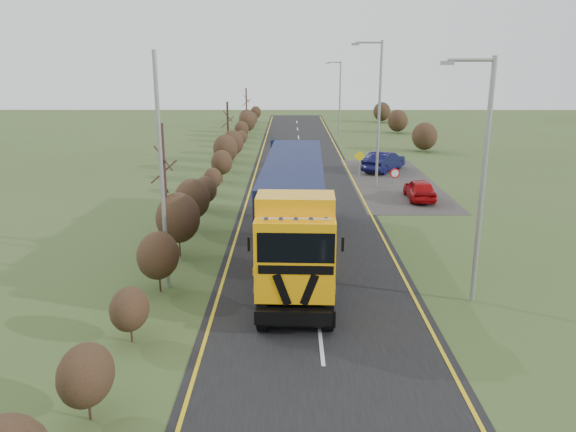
# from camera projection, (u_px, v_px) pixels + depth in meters

# --- Properties ---
(ground) EXTENTS (160.00, 160.00, 0.00)m
(ground) POSITION_uv_depth(u_px,v_px,m) (315.00, 292.00, 21.70)
(ground) COLOR #384E21
(ground) RESTS_ON ground
(road) EXTENTS (8.00, 120.00, 0.02)m
(road) POSITION_uv_depth(u_px,v_px,m) (307.00, 220.00, 31.33)
(road) COLOR black
(road) RESTS_ON ground
(layby) EXTENTS (6.00, 18.00, 0.02)m
(layby) POSITION_uv_depth(u_px,v_px,m) (392.00, 182.00, 40.93)
(layby) COLOR #2D2A28
(layby) RESTS_ON ground
(lane_markings) EXTENTS (7.52, 116.00, 0.01)m
(lane_markings) POSITION_uv_depth(u_px,v_px,m) (308.00, 221.00, 31.03)
(lane_markings) COLOR gold
(lane_markings) RESTS_ON road
(hedgerow) EXTENTS (2.24, 102.04, 6.05)m
(hedgerow) POSITION_uv_depth(u_px,v_px,m) (193.00, 201.00, 28.88)
(hedgerow) COLOR black
(hedgerow) RESTS_ON ground
(lorry) EXTENTS (3.05, 15.74, 4.36)m
(lorry) POSITION_uv_depth(u_px,v_px,m) (294.00, 204.00, 24.86)
(lorry) COLOR black
(lorry) RESTS_ON ground
(car_red_hatchback) EXTENTS (1.70, 3.99, 1.35)m
(car_red_hatchback) POSITION_uv_depth(u_px,v_px,m) (420.00, 189.00, 35.67)
(car_red_hatchback) COLOR #A1080A
(car_red_hatchback) RESTS_ON ground
(car_blue_sedan) EXTENTS (4.08, 4.93, 1.59)m
(car_blue_sedan) POSITION_uv_depth(u_px,v_px,m) (384.00, 161.00, 44.75)
(car_blue_sedan) COLOR black
(car_blue_sedan) RESTS_ON ground
(streetlight_near) EXTENTS (1.88, 0.18, 8.80)m
(streetlight_near) POSITION_uv_depth(u_px,v_px,m) (481.00, 173.00, 19.60)
(streetlight_near) COLOR gray
(streetlight_near) RESTS_ON ground
(streetlight_mid) EXTENTS (2.09, 0.20, 9.88)m
(streetlight_mid) POSITION_uv_depth(u_px,v_px,m) (377.00, 108.00, 37.78)
(streetlight_mid) COLOR gray
(streetlight_mid) RESTS_ON ground
(streetlight_far) EXTENTS (1.80, 0.18, 8.43)m
(streetlight_far) POSITION_uv_depth(u_px,v_px,m) (339.00, 95.00, 65.82)
(streetlight_far) COLOR gray
(streetlight_far) RESTS_ON ground
(left_pole) EXTENTS (0.16, 0.16, 9.02)m
(left_pole) POSITION_uv_depth(u_px,v_px,m) (162.00, 175.00, 21.00)
(left_pole) COLOR gray
(left_pole) RESTS_ON ground
(speed_sign) EXTENTS (0.60, 0.10, 2.17)m
(speed_sign) POSITION_uv_depth(u_px,v_px,m) (395.00, 179.00, 34.75)
(speed_sign) COLOR gray
(speed_sign) RESTS_ON ground
(warning_board) EXTENTS (0.80, 0.11, 2.10)m
(warning_board) POSITION_uv_depth(u_px,v_px,m) (359.00, 161.00, 41.85)
(warning_board) COLOR gray
(warning_board) RESTS_ON ground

